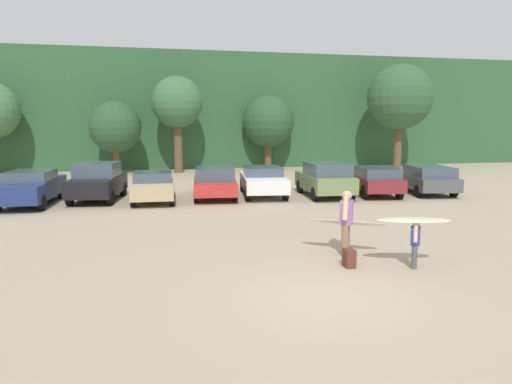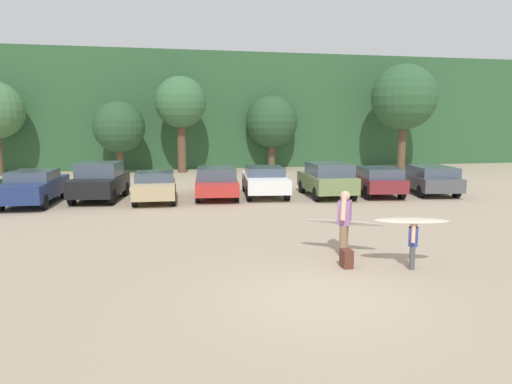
# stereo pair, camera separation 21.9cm
# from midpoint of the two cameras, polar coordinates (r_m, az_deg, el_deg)

# --- Properties ---
(ground_plane) EXTENTS (120.00, 120.00, 0.00)m
(ground_plane) POSITION_cam_midpoint_polar(r_m,az_deg,el_deg) (9.78, 7.64, -12.54)
(ground_plane) COLOR tan
(hillside_ridge) EXTENTS (108.00, 12.00, 8.93)m
(hillside_ridge) POSITION_cam_midpoint_polar(r_m,az_deg,el_deg) (42.29, -8.38, 9.61)
(hillside_ridge) COLOR #2D5633
(hillside_ridge) RESTS_ON ground_plane
(tree_far_right) EXTENTS (3.54, 3.54, 5.00)m
(tree_far_right) POSITION_cam_midpoint_polar(r_m,az_deg,el_deg) (33.92, -16.97, 7.54)
(tree_far_right) COLOR brown
(tree_far_right) RESTS_ON ground_plane
(tree_center_right) EXTENTS (3.60, 3.60, 6.76)m
(tree_center_right) POSITION_cam_midpoint_polar(r_m,az_deg,el_deg) (33.77, -9.77, 10.61)
(tree_center_right) COLOR brown
(tree_center_right) RESTS_ON ground_plane
(tree_far_left) EXTENTS (3.96, 3.96, 5.61)m
(tree_far_left) POSITION_cam_midpoint_polar(r_m,az_deg,el_deg) (36.17, 1.31, 8.55)
(tree_far_left) COLOR brown
(tree_far_left) RESTS_ON ground_plane
(tree_ridge_back) EXTENTS (4.88, 4.88, 7.87)m
(tree_ridge_back) POSITION_cam_midpoint_polar(r_m,az_deg,el_deg) (37.44, 16.95, 10.94)
(tree_ridge_back) COLOR brown
(tree_ridge_back) RESTS_ON ground_plane
(parked_car_navy) EXTENTS (2.15, 4.84, 1.46)m
(parked_car_navy) POSITION_cam_midpoint_polar(r_m,az_deg,el_deg) (22.40, -25.98, 0.58)
(parked_car_navy) COLOR navy
(parked_car_navy) RESTS_ON ground_plane
(parked_car_black) EXTENTS (2.47, 4.17, 1.73)m
(parked_car_black) POSITION_cam_midpoint_polar(r_m,az_deg,el_deg) (22.39, -19.01, 1.23)
(parked_car_black) COLOR black
(parked_car_black) RESTS_ON ground_plane
(parked_car_tan) EXTENTS (1.94, 4.01, 1.35)m
(parked_car_tan) POSITION_cam_midpoint_polar(r_m,az_deg,el_deg) (21.42, -12.69, 0.73)
(parked_car_tan) COLOR tan
(parked_car_tan) RESTS_ON ground_plane
(parked_car_red) EXTENTS (2.38, 4.91, 1.45)m
(parked_car_red) POSITION_cam_midpoint_polar(r_m,az_deg,el_deg) (22.22, -5.36, 1.29)
(parked_car_red) COLOR #B72D28
(parked_car_red) RESTS_ON ground_plane
(parked_car_white) EXTENTS (2.47, 4.83, 1.40)m
(parked_car_white) POSITION_cam_midpoint_polar(r_m,az_deg,el_deg) (22.66, 0.54, 1.48)
(parked_car_white) COLOR white
(parked_car_white) RESTS_ON ground_plane
(parked_car_olive_green) EXTENTS (2.12, 4.10, 1.64)m
(parked_car_olive_green) POSITION_cam_midpoint_polar(r_m,az_deg,el_deg) (22.52, 8.16, 1.60)
(parked_car_olive_green) COLOR #6B7F4C
(parked_car_olive_green) RESTS_ON ground_plane
(parked_car_maroon) EXTENTS (2.46, 4.45, 1.40)m
(parked_car_maroon) POSITION_cam_midpoint_polar(r_m,az_deg,el_deg) (23.52, 13.97, 1.47)
(parked_car_maroon) COLOR maroon
(parked_car_maroon) RESTS_ON ground_plane
(parked_car_dark_gray) EXTENTS (2.61, 4.66, 1.40)m
(parked_car_dark_gray) POSITION_cam_midpoint_polar(r_m,az_deg,el_deg) (24.84, 19.70, 1.57)
(parked_car_dark_gray) COLOR #4C4F54
(parked_car_dark_gray) RESTS_ON ground_plane
(person_adult) EXTENTS (0.51, 0.70, 1.73)m
(person_adult) POSITION_cam_midpoint_polar(r_m,az_deg,el_deg) (12.65, 10.45, -3.20)
(person_adult) COLOR #8C6B4C
(person_adult) RESTS_ON ground_plane
(person_child) EXTENTS (0.35, 0.46, 1.19)m
(person_child) POSITION_cam_midpoint_polar(r_m,az_deg,el_deg) (11.95, 18.32, -5.64)
(person_child) COLOR #4C4C51
(person_child) RESTS_ON ground_plane
(surfboard_white) EXTENTS (2.18, 1.63, 0.27)m
(surfboard_white) POSITION_cam_midpoint_polar(r_m,az_deg,el_deg) (12.82, 10.43, -3.68)
(surfboard_white) COLOR white
(surfboard_cream) EXTENTS (1.85, 0.93, 0.11)m
(surfboard_cream) POSITION_cam_midpoint_polar(r_m,az_deg,el_deg) (11.83, 18.15, -3.26)
(surfboard_cream) COLOR beige
(backpack_dropped) EXTENTS (0.24, 0.34, 0.45)m
(backpack_dropped) POSITION_cam_midpoint_polar(r_m,az_deg,el_deg) (11.70, 10.75, -7.93)
(backpack_dropped) COLOR #592D23
(backpack_dropped) RESTS_ON ground_plane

